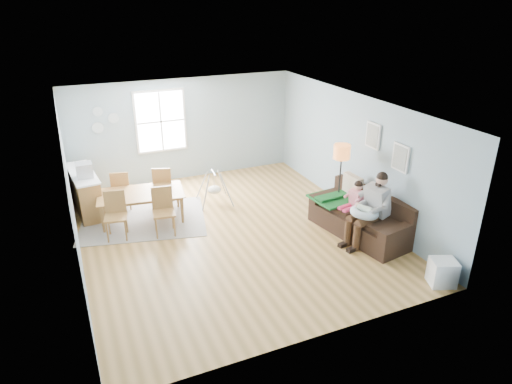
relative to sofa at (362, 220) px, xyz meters
name	(u,v)px	position (x,y,z in m)	size (l,w,h in m)	color
room	(229,121)	(-2.51, 1.11, 2.10)	(8.40, 9.40, 3.90)	olive
window	(161,121)	(-3.11, 4.57, 1.33)	(1.32, 0.08, 1.62)	silver
pictures	(386,146)	(0.45, 0.06, 1.53)	(0.05, 1.34, 0.74)	silver
wall_plates	(103,120)	(-4.52, 4.58, 1.51)	(0.67, 0.02, 0.66)	#A7C1C9
sofa	(362,220)	(0.00, 0.00, 0.00)	(1.31, 2.34, 0.90)	black
green_throw	(336,198)	(-0.21, 0.71, 0.25)	(1.01, 0.86, 0.04)	#166326
beige_pillow	(352,187)	(0.13, 0.61, 0.49)	(0.15, 0.52, 0.52)	tan
father	(371,207)	(-0.08, -0.34, 0.46)	(1.09, 0.59, 1.47)	gray
nursing_pillow	(364,213)	(-0.25, -0.36, 0.38)	(0.57, 0.57, 0.16)	#A7C3D1
infant	(363,208)	(-0.26, -0.33, 0.46)	(0.23, 0.39, 0.14)	silver
toddler	(354,198)	(-0.12, 0.19, 0.44)	(0.59, 0.35, 0.89)	silver
floor_lamp	(341,158)	(-0.10, 0.78, 1.12)	(0.35, 0.35, 1.74)	black
storage_cube	(442,272)	(0.18, -2.09, -0.08)	(0.53, 0.51, 0.47)	white
rug	(144,220)	(-4.11, 2.46, -0.31)	(2.68, 2.04, 0.01)	gray
dining_table	(142,207)	(-4.11, 2.46, 0.01)	(1.85, 1.03, 0.65)	brown
chair_sw	(116,212)	(-4.73, 1.93, 0.25)	(0.53, 0.53, 0.99)	olive
chair_se	(163,207)	(-3.79, 1.71, 0.26)	(0.51, 0.51, 1.00)	olive
chair_nw	(121,188)	(-4.43, 3.22, 0.23)	(0.53, 0.53, 0.96)	olive
chair_ne	(163,184)	(-3.50, 3.00, 0.26)	(0.58, 0.58, 1.00)	olive
counter	(85,192)	(-5.21, 3.46, 0.17)	(0.66, 1.75, 0.96)	brown
monitor	(84,170)	(-5.17, 3.13, 0.80)	(0.34, 0.33, 0.32)	#ACACB1
baby_swing	(214,189)	(-2.35, 2.69, 0.04)	(0.85, 0.87, 0.79)	#ACACB1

